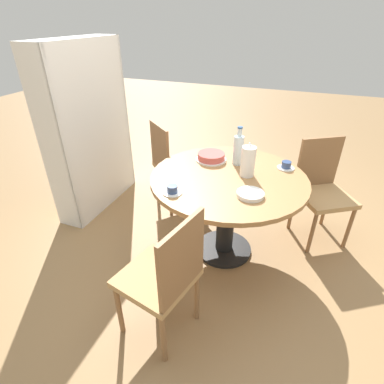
# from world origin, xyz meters

# --- Properties ---
(ground_plane) EXTENTS (14.00, 14.00, 0.00)m
(ground_plane) POSITION_xyz_m (0.00, 0.00, 0.00)
(ground_plane) COLOR #937047
(dining_table) EXTENTS (1.22, 1.22, 0.75)m
(dining_table) POSITION_xyz_m (0.00, 0.00, 0.59)
(dining_table) COLOR black
(dining_table) RESTS_ON ground_plane
(chair_a) EXTENTS (0.50, 0.50, 0.93)m
(chair_a) POSITION_xyz_m (-0.90, 0.14, 0.50)
(chair_a) COLOR olive
(chair_a) RESTS_ON ground_plane
(chair_b) EXTENTS (0.58, 0.58, 0.93)m
(chair_b) POSITION_xyz_m (0.54, -0.73, 0.50)
(chair_b) COLOR olive
(chair_b) RESTS_ON ground_plane
(chair_c) EXTENTS (0.59, 0.59, 0.93)m
(chair_c) POSITION_xyz_m (0.54, 0.73, 0.50)
(chair_c) COLOR olive
(chair_c) RESTS_ON ground_plane
(bookshelf) EXTENTS (1.02, 0.28, 1.67)m
(bookshelf) POSITION_xyz_m (0.32, 1.51, 0.80)
(bookshelf) COLOR silver
(bookshelf) RESTS_ON ground_plane
(coffee_pot) EXTENTS (0.11, 0.11, 0.27)m
(coffee_pot) POSITION_xyz_m (0.07, -0.13, 0.88)
(coffee_pot) COLOR white
(coffee_pot) RESTS_ON dining_table
(water_bottle) EXTENTS (0.08, 0.08, 0.32)m
(water_bottle) POSITION_xyz_m (0.24, -0.01, 0.88)
(water_bottle) COLOR silver
(water_bottle) RESTS_ON dining_table
(cake_main) EXTENTS (0.26, 0.26, 0.07)m
(cake_main) POSITION_xyz_m (0.23, 0.22, 0.78)
(cake_main) COLOR white
(cake_main) RESTS_ON dining_table
(cup_a) EXTENTS (0.14, 0.14, 0.06)m
(cup_a) POSITION_xyz_m (-0.39, 0.31, 0.78)
(cup_a) COLOR silver
(cup_a) RESTS_ON dining_table
(cup_b) EXTENTS (0.14, 0.14, 0.06)m
(cup_b) POSITION_xyz_m (0.30, -0.40, 0.78)
(cup_b) COLOR silver
(cup_b) RESTS_ON dining_table
(plate_stack) EXTENTS (0.19, 0.19, 0.03)m
(plate_stack) POSITION_xyz_m (-0.23, -0.22, 0.77)
(plate_stack) COLOR white
(plate_stack) RESTS_ON dining_table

